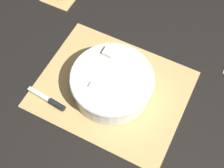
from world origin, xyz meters
The scene contains 4 objects.
ground_plane centered at (0.00, 0.00, 0.00)m, with size 6.00×6.00×0.00m, color black.
bamboo_mat_center centered at (0.00, 0.00, 0.00)m, with size 0.47×0.37×0.01m.
fruit_salad_bowl centered at (0.00, 0.00, 0.05)m, with size 0.26×0.26×0.08m.
paring_knife centered at (-0.13, -0.13, 0.01)m, with size 0.14×0.03×0.02m.
Camera 1 is at (0.21, -0.42, 0.88)m, focal length 50.00 mm.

